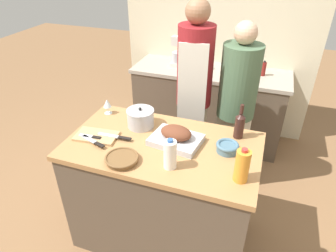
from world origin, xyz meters
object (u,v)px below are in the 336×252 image
wicker_basket (122,159)px  knife_paring (91,137)px  knife_chef (116,137)px  person_cook_guest (236,103)px  mixing_bowl (227,147)px  knife_bread (94,142)px  roasting_pan (176,137)px  person_cook_aproned (194,89)px  stand_mixer (179,55)px  wine_bottle_green (240,125)px  wine_glass_left (107,104)px  cutting_board (96,136)px  condiment_bottle_short (205,64)px  stock_pot (141,118)px  juice_jug (242,166)px  milk_jug (170,154)px  condiment_bottle_tall (263,69)px

wicker_basket → knife_paring: bearing=154.4°
knife_chef → person_cook_guest: size_ratio=0.16×
mixing_bowl → knife_paring: mixing_bowl is taller
mixing_bowl → person_cook_guest: bearing=93.5°
wicker_basket → knife_bread: 0.29m
roasting_pan → wicker_basket: 0.41m
person_cook_aproned → knife_chef: bearing=-118.6°
roasting_pan → stand_mixer: bearing=106.6°
roasting_pan → wine_bottle_green: size_ratio=1.43×
knife_paring → stand_mixer: bearing=85.1°
wine_glass_left → knife_chef: wine_glass_left is taller
cutting_board → mixing_bowl: size_ratio=2.06×
wine_bottle_green → condiment_bottle_short: (-0.56, 1.34, -0.08)m
wine_bottle_green → cutting_board: bearing=-160.7°
cutting_board → stock_pot: stock_pot is taller
juice_jug → milk_jug: juice_jug is taller
knife_paring → knife_bread: same height
cutting_board → stock_pot: size_ratio=1.52×
knife_bread → stand_mixer: stand_mixer is taller
knife_bread → wine_glass_left: bearing=105.9°
wicker_basket → condiment_bottle_short: bearing=86.6°
roasting_pan → knife_paring: (-0.59, -0.16, -0.03)m
knife_bread → condiment_bottle_tall: size_ratio=1.30×
cutting_board → stand_mixer: stand_mixer is taller
knife_bread → condiment_bottle_tall: (1.02, 1.79, 0.01)m
wine_glass_left → person_cook_aproned: bearing=43.4°
condiment_bottle_short → condiment_bottle_tall: bearing=2.2°
person_cook_aproned → roasting_pan: bearing=-91.1°
wine_glass_left → condiment_bottle_tall: (1.14, 1.36, -0.06)m
knife_chef → knife_paring: 0.18m
stock_pot → condiment_bottle_short: (0.17, 1.43, -0.05)m
roasting_pan → knife_paring: bearing=-164.9°
roasting_pan → cutting_board: roasting_pan is taller
wine_bottle_green → knife_paring: (-1.00, -0.38, -0.08)m
stock_pot → person_cook_guest: 0.95m
wicker_basket → wine_glass_left: wine_glass_left is taller
stand_mixer → person_cook_guest: 1.04m
mixing_bowl → condiment_bottle_tall: size_ratio=0.93×
stand_mixer → knife_chef: bearing=-89.1°
wine_glass_left → knife_bread: (0.12, -0.42, -0.07)m
roasting_pan → knife_bread: (-0.54, -0.21, -0.03)m
wine_glass_left → knife_chef: size_ratio=0.49×
milk_jug → wine_glass_left: size_ratio=1.65×
condiment_bottle_short → person_cook_aproned: (0.08, -0.79, 0.04)m
person_cook_guest → knife_chef: bearing=-109.6°
roasting_pan → wine_glass_left: roasting_pan is taller
wicker_basket → knife_paring: 0.36m
knife_bread → juice_jug: bearing=-1.8°
wine_glass_left → knife_chef: bearing=-53.2°
mixing_bowl → person_cook_guest: (-0.05, 0.80, -0.07)m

